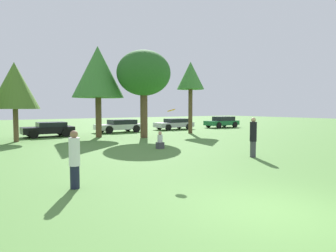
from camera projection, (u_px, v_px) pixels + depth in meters
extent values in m
plane|color=#54843D|center=(279.00, 213.00, 6.38)|extent=(120.00, 120.00, 0.00)
cylinder|color=#191E33|center=(75.00, 177.00, 8.31)|extent=(0.26, 0.26, 0.65)
cylinder|color=silver|center=(74.00, 152.00, 8.27)|extent=(0.31, 0.31, 0.80)
sphere|color=#8C6647|center=(74.00, 134.00, 8.24)|extent=(0.22, 0.22, 0.22)
cylinder|color=#3F3F47|center=(253.00, 149.00, 13.62)|extent=(0.27, 0.27, 0.74)
cylinder|color=black|center=(253.00, 132.00, 13.57)|extent=(0.31, 0.31, 0.90)
sphere|color=tan|center=(253.00, 120.00, 13.54)|extent=(0.22, 0.22, 0.22)
cylinder|color=orange|center=(171.00, 110.00, 10.56)|extent=(0.31, 0.30, 0.14)
cube|color=#3F3F47|center=(160.00, 145.00, 16.51)|extent=(0.39, 0.32, 0.36)
cylinder|color=silver|center=(160.00, 138.00, 16.48)|extent=(0.29, 0.29, 0.43)
sphere|color=tan|center=(160.00, 133.00, 16.46)|extent=(0.20, 0.20, 0.20)
cylinder|color=brown|center=(16.00, 125.00, 19.76)|extent=(0.33, 0.33, 2.23)
cone|color=#4C7528|center=(15.00, 86.00, 19.60)|extent=(3.13, 3.13, 3.13)
cylinder|color=brown|center=(99.00, 117.00, 22.85)|extent=(0.46, 0.46, 3.10)
cone|color=#3D7F33|center=(98.00, 72.00, 22.64)|extent=(3.96, 3.96, 3.96)
cylinder|color=brown|center=(144.00, 113.00, 22.56)|extent=(0.56, 0.56, 3.83)
ellipsoid|color=#286023|center=(144.00, 73.00, 22.37)|extent=(4.13, 4.13, 3.46)
cylinder|color=brown|center=(190.00, 111.00, 26.30)|extent=(0.37, 0.37, 3.97)
cone|color=#3D7F33|center=(191.00, 75.00, 26.10)|extent=(2.44, 2.44, 2.44)
cube|color=black|center=(48.00, 130.00, 23.30)|extent=(3.83, 1.85, 0.50)
cube|color=black|center=(51.00, 124.00, 23.43)|extent=(2.11, 1.63, 0.36)
cylinder|color=black|center=(34.00, 134.00, 21.88)|extent=(0.68, 0.18, 0.68)
cylinder|color=black|center=(30.00, 132.00, 23.41)|extent=(0.68, 0.18, 0.68)
cylinder|color=black|center=(66.00, 133.00, 23.21)|extent=(0.68, 0.18, 0.68)
cylinder|color=black|center=(60.00, 131.00, 24.74)|extent=(0.68, 0.18, 0.68)
cube|color=silver|center=(119.00, 127.00, 27.55)|extent=(4.41, 1.83, 0.47)
cube|color=black|center=(122.00, 122.00, 27.71)|extent=(2.42, 1.61, 0.42)
cylinder|color=black|center=(109.00, 130.00, 26.04)|extent=(0.69, 0.20, 0.69)
cylinder|color=black|center=(102.00, 129.00, 27.56)|extent=(0.69, 0.20, 0.69)
cylinder|color=black|center=(136.00, 129.00, 27.57)|extent=(0.69, 0.20, 0.69)
cylinder|color=black|center=(128.00, 128.00, 29.08)|extent=(0.69, 0.20, 0.69)
cube|color=#B2B2B7|center=(174.00, 125.00, 31.18)|extent=(4.22, 1.72, 0.49)
cube|color=black|center=(176.00, 120.00, 31.33)|extent=(2.32, 1.51, 0.39)
cylinder|color=black|center=(168.00, 127.00, 29.76)|extent=(0.64, 0.21, 0.64)
cylinder|color=black|center=(159.00, 127.00, 31.18)|extent=(0.64, 0.21, 0.64)
cylinder|color=black|center=(189.00, 126.00, 31.22)|extent=(0.64, 0.21, 0.64)
cylinder|color=black|center=(179.00, 126.00, 32.63)|extent=(0.64, 0.21, 0.64)
cube|color=#196633|center=(222.00, 123.00, 34.28)|extent=(4.14, 1.75, 0.51)
cube|color=black|center=(224.00, 119.00, 34.42)|extent=(2.28, 1.53, 0.47)
cylinder|color=black|center=(219.00, 125.00, 32.86)|extent=(0.69, 0.20, 0.69)
cylinder|color=black|center=(208.00, 125.00, 34.30)|extent=(0.69, 0.20, 0.69)
cylinder|color=black|center=(235.00, 125.00, 34.29)|extent=(0.69, 0.20, 0.69)
cylinder|color=black|center=(224.00, 124.00, 35.73)|extent=(0.69, 0.20, 0.69)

